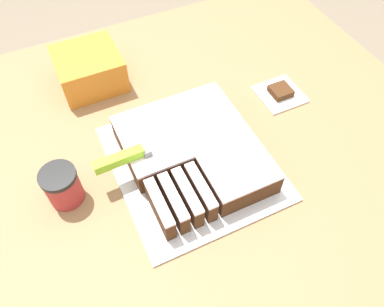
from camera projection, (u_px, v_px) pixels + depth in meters
ground_plane at (177, 282)px, 1.61m from camera, size 8.00×8.00×0.00m
countertop at (172, 237)px, 1.24m from camera, size 1.40×1.10×0.91m
cake_board at (192, 162)px, 0.86m from camera, size 0.35×0.38×0.01m
cake at (193, 150)px, 0.84m from camera, size 0.28×0.31×0.06m
knife at (134, 154)px, 0.79m from camera, size 0.28×0.03×0.02m
coffee_cup at (63, 186)px, 0.78m from camera, size 0.08×0.08×0.09m
paper_napkin at (280, 94)px, 1.00m from camera, size 0.11×0.11×0.01m
brownie at (281, 91)px, 0.99m from camera, size 0.05×0.05×0.02m
storage_box at (89, 69)px, 0.99m from camera, size 0.17×0.16×0.09m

